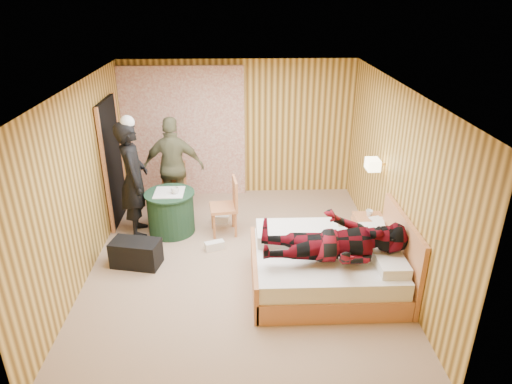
{
  "coord_description": "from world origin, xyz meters",
  "views": [
    {
      "loc": [
        0.01,
        -5.62,
        3.63
      ],
      "look_at": [
        0.22,
        0.1,
        1.05
      ],
      "focal_mm": 32.0,
      "sensor_mm": 36.0,
      "label": 1
    }
  ],
  "objects_px": {
    "chair_far": "(174,185)",
    "bed": "(327,267)",
    "woman_standing": "(134,179)",
    "man_on_bed": "(336,232)",
    "wall_lamp": "(373,164)",
    "nightstand": "(369,237)",
    "chair_near": "(228,202)",
    "duffel_bag": "(136,253)",
    "man_at_table": "(174,167)",
    "round_table": "(171,212)"
  },
  "relations": [
    {
      "from": "chair_far",
      "to": "bed",
      "type": "bearing_deg",
      "value": -51.92
    },
    {
      "from": "woman_standing",
      "to": "man_on_bed",
      "type": "relative_size",
      "value": 1.05
    },
    {
      "from": "wall_lamp",
      "to": "nightstand",
      "type": "distance_m",
      "value": 1.06
    },
    {
      "from": "chair_near",
      "to": "man_on_bed",
      "type": "relative_size",
      "value": 0.52
    },
    {
      "from": "woman_standing",
      "to": "wall_lamp",
      "type": "bearing_deg",
      "value": -109.26
    },
    {
      "from": "duffel_bag",
      "to": "man_at_table",
      "type": "xyz_separation_m",
      "value": [
        0.38,
        1.62,
        0.67
      ]
    },
    {
      "from": "nightstand",
      "to": "round_table",
      "type": "distance_m",
      "value": 3.1
    },
    {
      "from": "round_table",
      "to": "duffel_bag",
      "type": "bearing_deg",
      "value": -111.25
    },
    {
      "from": "round_table",
      "to": "chair_near",
      "type": "height_order",
      "value": "chair_near"
    },
    {
      "from": "wall_lamp",
      "to": "woman_standing",
      "type": "relative_size",
      "value": 0.14
    },
    {
      "from": "woman_standing",
      "to": "duffel_bag",
      "type": "bearing_deg",
      "value": 177.19
    },
    {
      "from": "wall_lamp",
      "to": "man_at_table",
      "type": "height_order",
      "value": "man_at_table"
    },
    {
      "from": "nightstand",
      "to": "man_on_bed",
      "type": "xyz_separation_m",
      "value": [
        -0.73,
        -0.96,
        0.64
      ]
    },
    {
      "from": "wall_lamp",
      "to": "man_at_table",
      "type": "distance_m",
      "value": 3.26
    },
    {
      "from": "bed",
      "to": "duffel_bag",
      "type": "relative_size",
      "value": 2.88
    },
    {
      "from": "nightstand",
      "to": "duffel_bag",
      "type": "height_order",
      "value": "nightstand"
    },
    {
      "from": "bed",
      "to": "nightstand",
      "type": "height_order",
      "value": "bed"
    },
    {
      "from": "round_table",
      "to": "man_on_bed",
      "type": "bearing_deg",
      "value": -38.42
    },
    {
      "from": "bed",
      "to": "chair_far",
      "type": "xyz_separation_m",
      "value": [
        -2.24,
        2.19,
        0.24
      ]
    },
    {
      "from": "wall_lamp",
      "to": "man_on_bed",
      "type": "bearing_deg",
      "value": -120.49
    },
    {
      "from": "wall_lamp",
      "to": "duffel_bag",
      "type": "bearing_deg",
      "value": -171.82
    },
    {
      "from": "chair_far",
      "to": "chair_near",
      "type": "xyz_separation_m",
      "value": [
        0.93,
        -0.7,
        -0.0
      ]
    },
    {
      "from": "bed",
      "to": "chair_near",
      "type": "relative_size",
      "value": 2.1
    },
    {
      "from": "wall_lamp",
      "to": "bed",
      "type": "relative_size",
      "value": 0.13
    },
    {
      "from": "bed",
      "to": "woman_standing",
      "type": "relative_size",
      "value": 1.05
    },
    {
      "from": "wall_lamp",
      "to": "chair_near",
      "type": "bearing_deg",
      "value": 168.97
    },
    {
      "from": "chair_near",
      "to": "wall_lamp",
      "type": "bearing_deg",
      "value": 71.75
    },
    {
      "from": "bed",
      "to": "man_at_table",
      "type": "distance_m",
      "value": 3.2
    },
    {
      "from": "woman_standing",
      "to": "man_on_bed",
      "type": "height_order",
      "value": "woman_standing"
    },
    {
      "from": "bed",
      "to": "man_at_table",
      "type": "height_order",
      "value": "man_at_table"
    },
    {
      "from": "wall_lamp",
      "to": "bed",
      "type": "distance_m",
      "value": 1.68
    },
    {
      "from": "duffel_bag",
      "to": "man_at_table",
      "type": "relative_size",
      "value": 0.39
    },
    {
      "from": "bed",
      "to": "man_at_table",
      "type": "xyz_separation_m",
      "value": [
        -2.23,
        2.22,
        0.57
      ]
    },
    {
      "from": "chair_far",
      "to": "chair_near",
      "type": "distance_m",
      "value": 1.16
    },
    {
      "from": "chair_near",
      "to": "woman_standing",
      "type": "relative_size",
      "value": 0.5
    },
    {
      "from": "bed",
      "to": "woman_standing",
      "type": "bearing_deg",
      "value": 150.63
    },
    {
      "from": "chair_far",
      "to": "duffel_bag",
      "type": "bearing_deg",
      "value": -110.46
    },
    {
      "from": "nightstand",
      "to": "round_table",
      "type": "relative_size",
      "value": 0.76
    },
    {
      "from": "nightstand",
      "to": "chair_far",
      "type": "distance_m",
      "value": 3.34
    },
    {
      "from": "wall_lamp",
      "to": "chair_near",
      "type": "height_order",
      "value": "wall_lamp"
    },
    {
      "from": "chair_far",
      "to": "man_on_bed",
      "type": "height_order",
      "value": "man_on_bed"
    },
    {
      "from": "chair_far",
      "to": "man_at_table",
      "type": "height_order",
      "value": "man_at_table"
    },
    {
      "from": "chair_far",
      "to": "duffel_bag",
      "type": "xyz_separation_m",
      "value": [
        -0.36,
        -1.59,
        -0.35
      ]
    },
    {
      "from": "chair_far",
      "to": "man_at_table",
      "type": "xyz_separation_m",
      "value": [
        0.01,
        0.03,
        0.32
      ]
    },
    {
      "from": "wall_lamp",
      "to": "chair_near",
      "type": "xyz_separation_m",
      "value": [
        -2.1,
        0.41,
        -0.76
      ]
    },
    {
      "from": "man_on_bed",
      "to": "nightstand",
      "type": "bearing_deg",
      "value": 52.84
    },
    {
      "from": "man_at_table",
      "to": "bed",
      "type": "bearing_deg",
      "value": 136.4
    },
    {
      "from": "nightstand",
      "to": "man_on_bed",
      "type": "distance_m",
      "value": 1.37
    },
    {
      "from": "bed",
      "to": "wall_lamp",
      "type": "bearing_deg",
      "value": 53.85
    },
    {
      "from": "woman_standing",
      "to": "man_on_bed",
      "type": "xyz_separation_m",
      "value": [
        2.78,
        -1.78,
        0.01
      ]
    }
  ]
}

